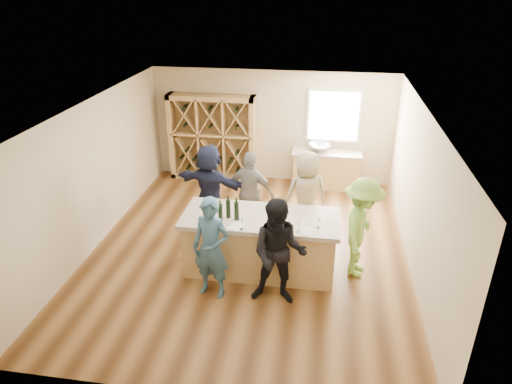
# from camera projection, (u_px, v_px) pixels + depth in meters

# --- Properties ---
(floor) EXTENTS (6.00, 7.00, 0.10)m
(floor) POSITION_uv_depth(u_px,v_px,m) (249.00, 251.00, 8.94)
(floor) COLOR brown
(floor) RESTS_ON ground
(ceiling) EXTENTS (6.00, 7.00, 0.10)m
(ceiling) POSITION_uv_depth(u_px,v_px,m) (248.00, 106.00, 7.69)
(ceiling) COLOR white
(ceiling) RESTS_ON ground
(wall_back) EXTENTS (6.00, 0.10, 2.80)m
(wall_back) POSITION_uv_depth(u_px,v_px,m) (272.00, 126.00, 11.48)
(wall_back) COLOR beige
(wall_back) RESTS_ON ground
(wall_front) EXTENTS (6.00, 0.10, 2.80)m
(wall_front) POSITION_uv_depth(u_px,v_px,m) (196.00, 313.00, 5.15)
(wall_front) COLOR beige
(wall_front) RESTS_ON ground
(wall_left) EXTENTS (0.10, 7.00, 2.80)m
(wall_left) POSITION_uv_depth(u_px,v_px,m) (92.00, 174.00, 8.74)
(wall_left) COLOR beige
(wall_left) RESTS_ON ground
(wall_right) EXTENTS (0.10, 7.00, 2.80)m
(wall_right) POSITION_uv_depth(u_px,v_px,m) (422.00, 195.00, 7.89)
(wall_right) COLOR beige
(wall_right) RESTS_ON ground
(window_frame) EXTENTS (1.30, 0.06, 1.30)m
(window_frame) POSITION_uv_depth(u_px,v_px,m) (334.00, 116.00, 11.05)
(window_frame) COLOR white
(window_frame) RESTS_ON wall_back
(window_pane) EXTENTS (1.18, 0.01, 1.18)m
(window_pane) POSITION_uv_depth(u_px,v_px,m) (334.00, 116.00, 11.02)
(window_pane) COLOR white
(window_pane) RESTS_ON wall_back
(wine_rack) EXTENTS (2.20, 0.45, 2.20)m
(wine_rack) POSITION_uv_depth(u_px,v_px,m) (212.00, 138.00, 11.57)
(wine_rack) COLOR tan
(wine_rack) RESTS_ON floor
(back_counter_base) EXTENTS (1.60, 0.58, 0.86)m
(back_counter_base) POSITION_uv_depth(u_px,v_px,m) (326.00, 170.00, 11.39)
(back_counter_base) COLOR tan
(back_counter_base) RESTS_ON floor
(back_counter_top) EXTENTS (1.70, 0.62, 0.06)m
(back_counter_top) POSITION_uv_depth(u_px,v_px,m) (327.00, 153.00, 11.19)
(back_counter_top) COLOR #B0A190
(back_counter_top) RESTS_ON back_counter_base
(sink) EXTENTS (0.54, 0.54, 0.19)m
(sink) POSITION_uv_depth(u_px,v_px,m) (319.00, 148.00, 11.17)
(sink) COLOR silver
(sink) RESTS_ON back_counter_top
(faucet) EXTENTS (0.02, 0.02, 0.30)m
(faucet) POSITION_uv_depth(u_px,v_px,m) (319.00, 143.00, 11.30)
(faucet) COLOR silver
(faucet) RESTS_ON back_counter_top
(tasting_counter_base) EXTENTS (2.60, 1.00, 1.00)m
(tasting_counter_base) POSITION_uv_depth(u_px,v_px,m) (260.00, 245.00, 8.12)
(tasting_counter_base) COLOR tan
(tasting_counter_base) RESTS_ON floor
(tasting_counter_top) EXTENTS (2.72, 1.12, 0.08)m
(tasting_counter_top) POSITION_uv_depth(u_px,v_px,m) (260.00, 219.00, 7.89)
(tasting_counter_top) COLOR #B0A190
(tasting_counter_top) RESTS_ON tasting_counter_base
(wine_bottle_a) EXTENTS (0.09, 0.09, 0.29)m
(wine_bottle_a) POSITION_uv_depth(u_px,v_px,m) (212.00, 211.00, 7.74)
(wine_bottle_a) COLOR black
(wine_bottle_a) RESTS_ON tasting_counter_top
(wine_bottle_b) EXTENTS (0.08, 0.08, 0.30)m
(wine_bottle_b) POSITION_uv_depth(u_px,v_px,m) (220.00, 213.00, 7.68)
(wine_bottle_b) COLOR black
(wine_bottle_b) RESTS_ON tasting_counter_top
(wine_bottle_c) EXTENTS (0.09, 0.09, 0.32)m
(wine_bottle_c) POSITION_uv_depth(u_px,v_px,m) (228.00, 209.00, 7.78)
(wine_bottle_c) COLOR black
(wine_bottle_c) RESTS_ON tasting_counter_top
(wine_bottle_d) EXTENTS (0.08, 0.08, 0.33)m
(wine_bottle_d) POSITION_uv_depth(u_px,v_px,m) (237.00, 211.00, 7.69)
(wine_bottle_d) COLOR black
(wine_bottle_d) RESTS_ON tasting_counter_top
(wine_glass_a) EXTENTS (0.10, 0.10, 0.20)m
(wine_glass_a) POSITION_uv_depth(u_px,v_px,m) (241.00, 224.00, 7.44)
(wine_glass_a) COLOR white
(wine_glass_a) RESTS_ON tasting_counter_top
(wine_glass_c) EXTENTS (0.08, 0.08, 0.19)m
(wine_glass_c) POSITION_uv_depth(u_px,v_px,m) (299.00, 227.00, 7.36)
(wine_glass_c) COLOR white
(wine_glass_c) RESTS_ON tasting_counter_top
(wine_glass_d) EXTENTS (0.08, 0.08, 0.16)m
(wine_glass_d) POSITION_uv_depth(u_px,v_px,m) (284.00, 220.00, 7.60)
(wine_glass_d) COLOR white
(wine_glass_d) RESTS_ON tasting_counter_top
(wine_glass_e) EXTENTS (0.09, 0.09, 0.17)m
(wine_glass_e) POSITION_uv_depth(u_px,v_px,m) (319.00, 223.00, 7.49)
(wine_glass_e) COLOR white
(wine_glass_e) RESTS_ON tasting_counter_top
(tasting_menu_a) EXTENTS (0.29, 0.34, 0.00)m
(tasting_menu_a) POSITION_uv_depth(u_px,v_px,m) (236.00, 226.00, 7.58)
(tasting_menu_a) COLOR white
(tasting_menu_a) RESTS_ON tasting_counter_top
(tasting_menu_b) EXTENTS (0.29, 0.36, 0.00)m
(tasting_menu_b) POSITION_uv_depth(u_px,v_px,m) (269.00, 227.00, 7.53)
(tasting_menu_b) COLOR white
(tasting_menu_b) RESTS_ON tasting_counter_top
(tasting_menu_c) EXTENTS (0.26, 0.32, 0.00)m
(tasting_menu_c) POSITION_uv_depth(u_px,v_px,m) (306.00, 231.00, 7.43)
(tasting_menu_c) COLOR white
(tasting_menu_c) RESTS_ON tasting_counter_top
(person_near_left) EXTENTS (0.72, 0.59, 1.76)m
(person_near_left) POSITION_uv_depth(u_px,v_px,m) (211.00, 248.00, 7.32)
(person_near_left) COLOR #335972
(person_near_left) RESTS_ON floor
(person_near_right) EXTENTS (0.89, 0.49, 1.83)m
(person_near_right) POSITION_uv_depth(u_px,v_px,m) (279.00, 253.00, 7.13)
(person_near_right) COLOR black
(person_near_right) RESTS_ON floor
(person_server) EXTENTS (0.79, 1.27, 1.83)m
(person_server) POSITION_uv_depth(u_px,v_px,m) (361.00, 228.00, 7.84)
(person_server) COLOR #8CC64C
(person_server) RESTS_ON floor
(person_far_mid) EXTENTS (1.11, 0.76, 1.73)m
(person_far_mid) POSITION_uv_depth(u_px,v_px,m) (251.00, 192.00, 9.24)
(person_far_mid) COLOR slate
(person_far_mid) RESTS_ON floor
(person_far_right) EXTENTS (1.03, 0.86, 1.80)m
(person_far_right) POSITION_uv_depth(u_px,v_px,m) (306.00, 195.00, 9.05)
(person_far_right) COLOR gray
(person_far_right) RESTS_ON floor
(person_far_left) EXTENTS (1.76, 0.98, 1.80)m
(person_far_left) POSITION_uv_depth(u_px,v_px,m) (210.00, 186.00, 9.43)
(person_far_left) COLOR #191E38
(person_far_left) RESTS_ON floor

